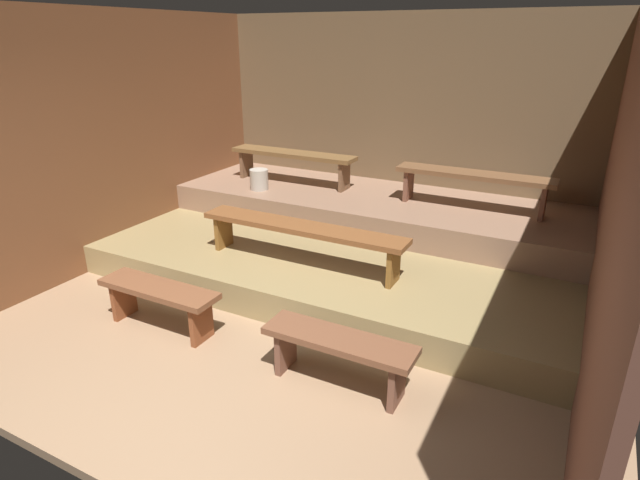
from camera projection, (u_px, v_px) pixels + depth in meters
ground at (313, 296)px, 5.45m from camera, size 5.84×5.55×0.08m
wall_back at (399, 125)px, 6.90m from camera, size 5.84×0.06×2.80m
wall_left at (120, 138)px, 6.02m from camera, size 0.06×5.55×2.80m
wall_right at (616, 198)px, 3.82m from camera, size 0.06×5.55×2.80m
platform_lower at (346, 252)px, 6.05m from camera, size 5.04×3.13×0.32m
platform_middle at (373, 208)px, 6.57m from camera, size 5.04×1.58×0.32m
bench_floor_left at (159, 296)px, 4.67m from camera, size 1.18×0.33×0.43m
bench_floor_right at (339, 348)px, 3.89m from camera, size 1.18×0.33×0.43m
bench_lower_center at (301, 231)px, 5.22m from camera, size 2.22×0.33×0.43m
bench_middle_left at (293, 158)px, 6.94m from camera, size 1.77×0.33×0.43m
bench_middle_right at (474, 179)px, 5.91m from camera, size 1.77×0.33×0.43m
pail_middle at (259, 179)px, 6.72m from camera, size 0.24×0.24×0.26m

